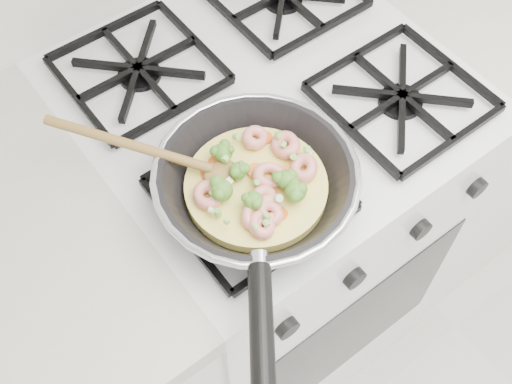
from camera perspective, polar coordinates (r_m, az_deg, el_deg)
stove at (r=1.41m, az=0.80°, el=-2.96°), size 0.60×0.60×0.92m
counter_right at (r=1.83m, az=21.45°, el=10.36°), size 1.00×0.60×0.90m
skillet at (r=0.87m, az=-0.05°, el=0.55°), size 0.35×0.51×0.09m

